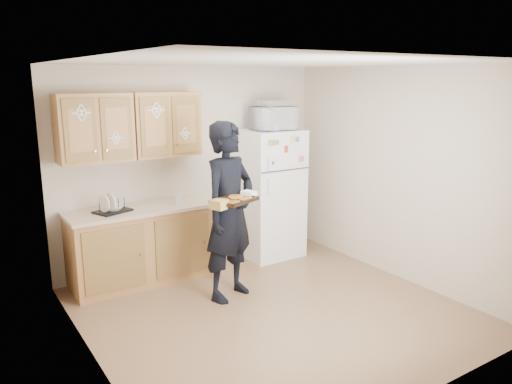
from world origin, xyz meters
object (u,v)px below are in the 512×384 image
refrigerator (269,193)px  microwave (273,118)px  dish_rack (112,206)px  person (230,212)px  baking_tray (234,201)px

refrigerator → microwave: microwave is taller
dish_rack → person: bearing=-43.0°
person → dish_rack: person is taller
baking_tray → microwave: (1.26, 1.11, 0.69)m
refrigerator → person: size_ratio=0.88×
person → microwave: (1.15, 0.83, 0.89)m
microwave → person: bearing=-141.1°
microwave → dish_rack: (-2.13, 0.08, -0.88)m
refrigerator → microwave: (0.02, -0.05, 1.00)m
refrigerator → baking_tray: 1.72m
refrigerator → baking_tray: size_ratio=4.00×
baking_tray → refrigerator: bearing=22.6°
refrigerator → microwave: 1.00m
baking_tray → dish_rack: 1.49m
person → microwave: microwave is taller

